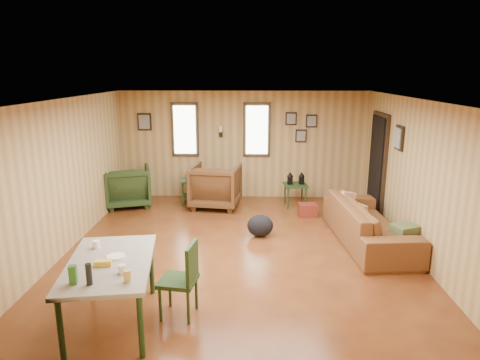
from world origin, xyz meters
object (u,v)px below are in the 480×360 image
at_px(side_table, 296,183).
at_px(dining_table, 110,268).
at_px(recliner_brown, 216,184).
at_px(recliner_green, 128,184).
at_px(end_table, 193,187).
at_px(sofa, 369,216).

bearing_deg(side_table, dining_table, -118.98).
bearing_deg(recliner_brown, side_table, -169.20).
xyz_separation_m(recliner_green, dining_table, (1.08, -4.43, 0.23)).
relative_size(end_table, dining_table, 0.42).
xyz_separation_m(sofa, dining_table, (-3.52, -2.51, 0.23)).
distance_m(recliner_green, dining_table, 4.57).
bearing_deg(sofa, end_table, 52.07).
relative_size(recliner_green, end_table, 1.39).
bearing_deg(side_table, recliner_brown, -177.18).
height_order(recliner_green, side_table, recliner_green).
bearing_deg(recliner_green, end_table, 170.08).
bearing_deg(recliner_green, dining_table, 86.44).
relative_size(sofa, end_table, 3.55).
height_order(end_table, side_table, side_table).
relative_size(recliner_brown, dining_table, 0.62).
bearing_deg(side_table, sofa, -62.69).
distance_m(sofa, side_table, 2.24).
bearing_deg(end_table, dining_table, -93.63).
distance_m(end_table, dining_table, 4.63).
bearing_deg(recliner_brown, dining_table, 87.69).
bearing_deg(recliner_brown, recliner_green, 7.50).
xyz_separation_m(recliner_brown, recliner_green, (-1.88, 0.02, -0.03)).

